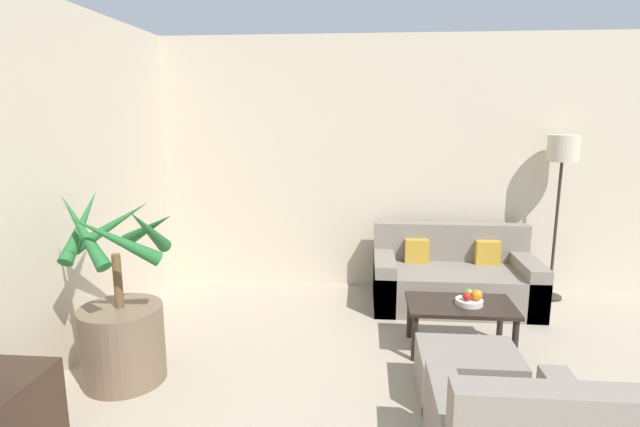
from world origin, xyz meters
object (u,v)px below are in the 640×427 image
object	(u,v)px
apple_red	(467,297)
orange_fruit	(477,295)
floor_lamp	(562,161)
fruit_bowl	(469,302)
potted_palm	(122,325)
apple_green	(469,293)
ottoman	(468,374)
coffee_table	(460,311)
sofa_loveseat	(453,279)

from	to	relation	value
apple_red	orange_fruit	world-z (taller)	orange_fruit
floor_lamp	fruit_bowl	bearing A→B (deg)	-130.51
potted_palm	apple_green	distance (m)	2.65
potted_palm	apple_green	bearing A→B (deg)	15.88
ottoman	apple_red	bearing A→B (deg)	80.70
floor_lamp	orange_fruit	bearing A→B (deg)	-128.82
coffee_table	ottoman	world-z (taller)	coffee_table
coffee_table	ottoman	bearing A→B (deg)	-95.97
orange_fruit	apple_red	bearing A→B (deg)	-168.07
sofa_loveseat	ottoman	world-z (taller)	sofa_loveseat
apple_green	orange_fruit	distance (m)	0.09
ottoman	coffee_table	bearing A→B (deg)	84.03
orange_fruit	ottoman	size ratio (longest dim) A/B	0.13
sofa_loveseat	orange_fruit	size ratio (longest dim) A/B	18.35
coffee_table	orange_fruit	world-z (taller)	orange_fruit
apple_green	fruit_bowl	bearing A→B (deg)	-95.85
potted_palm	orange_fruit	distance (m)	2.68
sofa_loveseat	apple_green	size ratio (longest dim) A/B	23.73
floor_lamp	orange_fruit	world-z (taller)	floor_lamp
apple_red	apple_green	size ratio (longest dim) A/B	1.01
coffee_table	ottoman	size ratio (longest dim) A/B	1.28
potted_palm	coffee_table	distance (m)	2.58
potted_palm	apple_red	world-z (taller)	potted_palm
orange_fruit	floor_lamp	bearing A→B (deg)	51.18
orange_fruit	sofa_loveseat	bearing A→B (deg)	89.65
sofa_loveseat	potted_palm	bearing A→B (deg)	-146.97
fruit_bowl	sofa_loveseat	bearing A→B (deg)	86.64
fruit_bowl	apple_red	xyz separation A→B (m)	(-0.03, -0.03, 0.05)
sofa_loveseat	fruit_bowl	bearing A→B (deg)	-93.36
coffee_table	fruit_bowl	xyz separation A→B (m)	(0.06, -0.01, 0.08)
potted_palm	floor_lamp	bearing A→B (deg)	28.20
potted_palm	fruit_bowl	size ratio (longest dim) A/B	6.47
potted_palm	fruit_bowl	bearing A→B (deg)	14.68
floor_lamp	orange_fruit	xyz separation A→B (m)	(-1.05, -1.30, -0.95)
floor_lamp	apple_red	distance (m)	1.98
floor_lamp	ottoman	world-z (taller)	floor_lamp
potted_palm	coffee_table	bearing A→B (deg)	15.28
fruit_bowl	ottoman	xyz separation A→B (m)	(-0.14, -0.70, -0.25)
sofa_loveseat	floor_lamp	xyz separation A→B (m)	(1.04, 0.26, 1.17)
fruit_bowl	orange_fruit	world-z (taller)	orange_fruit
potted_palm	sofa_loveseat	bearing A→B (deg)	33.03
apple_red	apple_green	world-z (taller)	same
coffee_table	sofa_loveseat	bearing A→B (deg)	83.12
apple_red	apple_green	bearing A→B (deg)	69.60
apple_red	ottoman	xyz separation A→B (m)	(-0.11, -0.67, -0.30)
potted_palm	orange_fruit	world-z (taller)	potted_palm
sofa_loveseat	orange_fruit	distance (m)	1.06
sofa_loveseat	floor_lamp	distance (m)	1.59
coffee_table	potted_palm	bearing A→B (deg)	-164.72
fruit_bowl	orange_fruit	xyz separation A→B (m)	(0.05, -0.01, 0.06)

